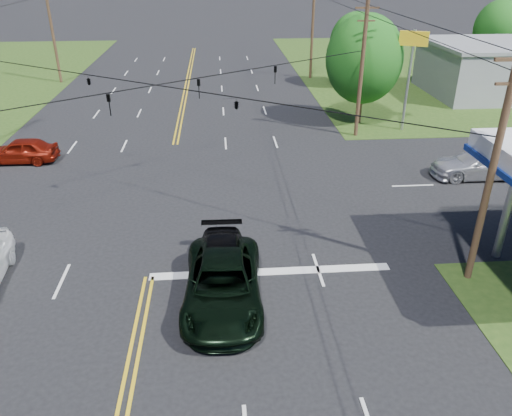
{
  "coord_description": "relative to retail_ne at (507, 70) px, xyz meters",
  "views": [
    {
      "loc": [
        3.05,
        -13.18,
        11.79
      ],
      "look_at": [
        4.54,
        6.0,
        1.99
      ],
      "focal_mm": 35.0,
      "sensor_mm": 36.0,
      "label": 1
    }
  ],
  "objects": [
    {
      "name": "ground",
      "position": [
        -30.0,
        -20.0,
        -2.2
      ],
      "size": [
        280.0,
        280.0,
        0.0
      ],
      "primitive_type": "plane",
      "color": "black",
      "rests_on": "ground"
    },
    {
      "name": "grass_ne",
      "position": [
        5.0,
        12.0,
        -2.2
      ],
      "size": [
        46.0,
        48.0,
        0.03
      ],
      "primitive_type": "cube",
      "color": "#254215",
      "rests_on": "ground"
    },
    {
      "name": "stop_bar",
      "position": [
        -25.0,
        -28.0,
        -2.2
      ],
      "size": [
        10.0,
        0.5,
        0.02
      ],
      "primitive_type": "cube",
      "color": "silver",
      "rests_on": "ground"
    },
    {
      "name": "retail_ne",
      "position": [
        0.0,
        0.0,
        0.0
      ],
      "size": [
        14.0,
        10.0,
        4.4
      ],
      "primitive_type": "cube",
      "color": "gray",
      "rests_on": "ground"
    },
    {
      "name": "pole_se",
      "position": [
        -17.0,
        -29.0,
        2.72
      ],
      "size": [
        1.6,
        0.28,
        9.5
      ],
      "color": "#432C1C",
      "rests_on": "ground"
    },
    {
      "name": "pole_ne",
      "position": [
        -17.0,
        -11.0,
        2.72
      ],
      "size": [
        1.6,
        0.28,
        9.5
      ],
      "color": "#432C1C",
      "rests_on": "ground"
    },
    {
      "name": "pole_left_far",
      "position": [
        -43.0,
        8.0,
        2.97
      ],
      "size": [
        1.6,
        0.28,
        10.0
      ],
      "color": "#432C1C",
      "rests_on": "ground"
    },
    {
      "name": "pole_right_far",
      "position": [
        -17.0,
        8.0,
        2.97
      ],
      "size": [
        1.6,
        0.28,
        10.0
      ],
      "color": "#432C1C",
      "rests_on": "ground"
    },
    {
      "name": "span_wire_signals",
      "position": [
        -30.0,
        -20.0,
        3.8
      ],
      "size": [
        26.0,
        18.0,
        1.13
      ],
      "color": "black",
      "rests_on": "ground"
    },
    {
      "name": "power_lines",
      "position": [
        -30.0,
        -22.0,
        6.4
      ],
      "size": [
        26.04,
        100.0,
        0.64
      ],
      "color": "black",
      "rests_on": "ground"
    },
    {
      "name": "tree_right_a",
      "position": [
        -16.0,
        -8.0,
        2.67
      ],
      "size": [
        5.7,
        5.7,
        8.18
      ],
      "color": "#432C1C",
      "rests_on": "ground"
    },
    {
      "name": "tree_right_b",
      "position": [
        -13.5,
        4.0,
        2.02
      ],
      "size": [
        4.94,
        4.94,
        7.09
      ],
      "color": "#432C1C",
      "rests_on": "ground"
    },
    {
      "name": "tree_far_r",
      "position": [
        4.0,
        10.0,
        2.34
      ],
      "size": [
        5.32,
        5.32,
        7.63
      ],
      "color": "#432C1C",
      "rests_on": "ground"
    },
    {
      "name": "pickup_dkgreen",
      "position": [
        -27.0,
        -29.92,
        -1.34
      ],
      "size": [
        3.08,
        6.29,
        1.72
      ],
      "primitive_type": "imported",
      "rotation": [
        0.0,
        0.0,
        -0.04
      ],
      "color": "black",
      "rests_on": "ground"
    },
    {
      "name": "suv_black",
      "position": [
        -27.0,
        -28.5,
        -1.45
      ],
      "size": [
        2.19,
        5.23,
        1.51
      ],
      "primitive_type": "imported",
      "rotation": [
        0.0,
        0.0,
        -0.01
      ],
      "color": "black",
      "rests_on": "ground"
    },
    {
      "name": "sedan_red",
      "position": [
        -39.47,
        -14.5,
        -1.43
      ],
      "size": [
        4.56,
        1.9,
        1.54
      ],
      "primitive_type": "imported",
      "rotation": [
        0.0,
        0.0,
        -1.59
      ],
      "color": "maroon",
      "rests_on": "ground"
    },
    {
      "name": "sedan_far",
      "position": [
        -11.7,
        -19.0,
        -1.38
      ],
      "size": [
        5.68,
        2.42,
        1.63
      ],
      "primitive_type": "imported",
      "rotation": [
        0.0,
        0.0,
        -1.6
      ],
      "color": "silver",
      "rests_on": "ground"
    },
    {
      "name": "polesign_ne",
      "position": [
        -13.21,
        -10.0,
        3.28
      ],
      "size": [
        1.9,
        1.06,
        7.19
      ],
      "color": "#A5A5AA",
      "rests_on": "ground"
    }
  ]
}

